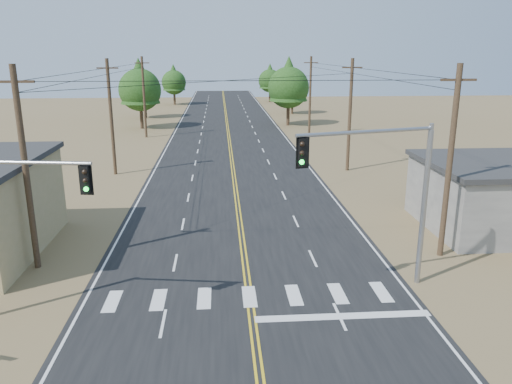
{
  "coord_description": "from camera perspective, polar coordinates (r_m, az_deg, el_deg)",
  "views": [
    {
      "loc": [
        -1.19,
        -12.05,
        10.52
      ],
      "look_at": [
        0.65,
        12.79,
        3.5
      ],
      "focal_mm": 35.0,
      "sensor_mm": 36.0,
      "label": 1
    }
  ],
  "objects": [
    {
      "name": "tree_right_near",
      "position": [
        74.31,
        3.74,
        12.3
      ],
      "size": [
        5.99,
        5.99,
        9.99
      ],
      "color": "#3F2D1E",
      "rests_on": "ground"
    },
    {
      "name": "utility_pole_right_near",
      "position": [
        27.28,
        21.27,
        3.24
      ],
      "size": [
        1.8,
        0.3,
        10.0
      ],
      "color": "#4C3826",
      "rests_on": "ground"
    },
    {
      "name": "tree_left_mid",
      "position": [
        84.67,
        -12.69,
        11.72
      ],
      "size": [
        5.05,
        5.05,
        8.41
      ],
      "color": "#3F2D1E",
      "rests_on": "ground"
    },
    {
      "name": "signal_mast_right",
      "position": [
        22.39,
        15.11,
        1.23
      ],
      "size": [
        6.34,
        1.98,
        7.54
      ],
      "rotation": [
        0.0,
        0.0,
        0.26
      ],
      "color": "gray",
      "rests_on": "ground"
    },
    {
      "name": "tree_right_mid",
      "position": [
        88.65,
        4.2,
        12.07
      ],
      "size": [
        4.83,
        4.83,
        8.05
      ],
      "color": "#3F2D1E",
      "rests_on": "ground"
    },
    {
      "name": "utility_pole_left_near",
      "position": [
        26.35,
        -24.84,
        2.44
      ],
      "size": [
        1.8,
        0.3,
        10.0
      ],
      "color": "#4C3826",
      "rests_on": "ground"
    },
    {
      "name": "road",
      "position": [
        43.36,
        -2.54,
        1.69
      ],
      "size": [
        15.0,
        200.0,
        0.02
      ],
      "primitive_type": "cube",
      "color": "black",
      "rests_on": "ground"
    },
    {
      "name": "utility_pole_right_mid",
      "position": [
        45.9,
        10.68,
        8.71
      ],
      "size": [
        1.8,
        0.3,
        10.0
      ],
      "color": "#4C3826",
      "rests_on": "ground"
    },
    {
      "name": "signal_mast_left",
      "position": [
        21.39,
        -26.97,
        -2.24
      ],
      "size": [
        5.25,
        1.12,
        6.76
      ],
      "rotation": [
        0.0,
        0.0,
        -0.15
      ],
      "color": "gray",
      "rests_on": "ground"
    },
    {
      "name": "tree_left_near",
      "position": [
        72.8,
        -13.16,
        11.77
      ],
      "size": [
        5.88,
        5.88,
        9.8
      ],
      "color": "#3F2D1E",
      "rests_on": "ground"
    },
    {
      "name": "tree_right_far",
      "position": [
        110.03,
        1.6,
        12.85
      ],
      "size": [
        4.9,
        4.9,
        8.17
      ],
      "color": "#3F2D1E",
      "rests_on": "ground"
    },
    {
      "name": "utility_pole_left_mid",
      "position": [
        45.35,
        -16.22,
        8.28
      ],
      "size": [
        1.8,
        0.3,
        10.0
      ],
      "color": "#4C3826",
      "rests_on": "ground"
    },
    {
      "name": "utility_pole_left_far",
      "position": [
        64.95,
        -12.68,
        10.59
      ],
      "size": [
        1.8,
        0.3,
        10.0
      ],
      "color": "#4C3826",
      "rests_on": "ground"
    },
    {
      "name": "tree_left_far",
      "position": [
        105.35,
        -9.38,
        12.53
      ],
      "size": [
        4.91,
        4.91,
        8.19
      ],
      "color": "#3F2D1E",
      "rests_on": "ground"
    },
    {
      "name": "utility_pole_right_far",
      "position": [
        65.33,
        6.2,
        10.9
      ],
      "size": [
        1.8,
        0.3,
        10.0
      ],
      "color": "#4C3826",
      "rests_on": "ground"
    }
  ]
}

